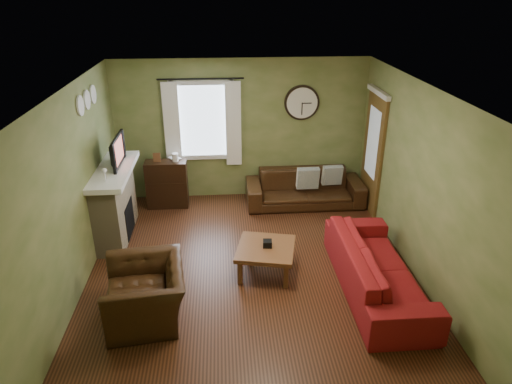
{
  "coord_description": "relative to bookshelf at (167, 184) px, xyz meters",
  "views": [
    {
      "loc": [
        -0.35,
        -5.51,
        3.79
      ],
      "look_at": [
        0.1,
        0.4,
        1.05
      ],
      "focal_mm": 32.0,
      "sensor_mm": 36.0,
      "label": 1
    }
  ],
  "objects": [
    {
      "name": "floor",
      "position": [
        1.39,
        -2.19,
        -0.44
      ],
      "size": [
        4.6,
        5.2,
        0.0
      ],
      "primitive_type": "cube",
      "color": "#432213",
      "rests_on": "ground"
    },
    {
      "name": "ceiling",
      "position": [
        1.39,
        -2.19,
        2.16
      ],
      "size": [
        4.6,
        5.2,
        0.0
      ],
      "primitive_type": "cube",
      "color": "white",
      "rests_on": "ground"
    },
    {
      "name": "wall_left",
      "position": [
        -0.91,
        -2.19,
        0.86
      ],
      "size": [
        0.0,
        5.2,
        2.6
      ],
      "primitive_type": "cube",
      "color": "olive",
      "rests_on": "ground"
    },
    {
      "name": "wall_right",
      "position": [
        3.69,
        -2.19,
        0.86
      ],
      "size": [
        0.0,
        5.2,
        2.6
      ],
      "primitive_type": "cube",
      "color": "olive",
      "rests_on": "ground"
    },
    {
      "name": "wall_back",
      "position": [
        1.39,
        0.41,
        0.86
      ],
      "size": [
        4.6,
        0.0,
        2.6
      ],
      "primitive_type": "cube",
      "color": "olive",
      "rests_on": "ground"
    },
    {
      "name": "wall_front",
      "position": [
        1.39,
        -4.79,
        0.86
      ],
      "size": [
        4.6,
        0.0,
        2.6
      ],
      "primitive_type": "cube",
      "color": "olive",
      "rests_on": "ground"
    },
    {
      "name": "fireplace",
      "position": [
        -0.71,
        -1.04,
        0.11
      ],
      "size": [
        0.4,
        1.4,
        1.1
      ],
      "primitive_type": "cube",
      "color": "tan",
      "rests_on": "floor"
    },
    {
      "name": "firebox",
      "position": [
        -0.52,
        -1.04,
        -0.14
      ],
      "size": [
        0.04,
        0.6,
        0.55
      ],
      "primitive_type": "cube",
      "color": "black",
      "rests_on": "fireplace"
    },
    {
      "name": "mantel",
      "position": [
        -0.68,
        -1.04,
        0.7
      ],
      "size": [
        0.58,
        1.6,
        0.08
      ],
      "primitive_type": "cube",
      "color": "white",
      "rests_on": "fireplace"
    },
    {
      "name": "tv",
      "position": [
        -0.66,
        -0.89,
        0.92
      ],
      "size": [
        0.08,
        0.6,
        0.35
      ],
      "primitive_type": "imported",
      "rotation": [
        0.0,
        0.0,
        1.57
      ],
      "color": "black",
      "rests_on": "mantel"
    },
    {
      "name": "tv_screen",
      "position": [
        -0.58,
        -0.89,
        0.97
      ],
      "size": [
        0.02,
        0.62,
        0.36
      ],
      "primitive_type": "cube",
      "color": "#994C3F",
      "rests_on": "mantel"
    },
    {
      "name": "medallion_left",
      "position": [
        -0.89,
        -1.39,
        1.81
      ],
      "size": [
        0.28,
        0.28,
        0.03
      ],
      "primitive_type": "cylinder",
      "color": "white",
      "rests_on": "wall_left"
    },
    {
      "name": "medallion_mid",
      "position": [
        -0.89,
        -1.04,
        1.81
      ],
      "size": [
        0.28,
        0.28,
        0.03
      ],
      "primitive_type": "cylinder",
      "color": "white",
      "rests_on": "wall_left"
    },
    {
      "name": "medallion_right",
      "position": [
        -0.89,
        -0.69,
        1.81
      ],
      "size": [
        0.28,
        0.28,
        0.03
      ],
      "primitive_type": "cylinder",
      "color": "white",
      "rests_on": "wall_left"
    },
    {
      "name": "window_pane",
      "position": [
        0.69,
        0.39,
        1.06
      ],
      "size": [
        1.0,
        0.02,
        1.3
      ],
      "primitive_type": null,
      "color": "silver",
      "rests_on": "wall_back"
    },
    {
      "name": "curtain_rod",
      "position": [
        0.69,
        0.29,
        1.83
      ],
      "size": [
        0.03,
        0.03,
        1.5
      ],
      "primitive_type": "cylinder",
      "color": "black",
      "rests_on": "wall_back"
    },
    {
      "name": "curtain_left",
      "position": [
        0.14,
        0.29,
        1.01
      ],
      "size": [
        0.28,
        0.04,
        1.55
      ],
      "primitive_type": "cube",
      "color": "white",
      "rests_on": "wall_back"
    },
    {
      "name": "curtain_right",
      "position": [
        1.24,
        0.29,
        1.01
      ],
      "size": [
        0.28,
        0.04,
        1.55
      ],
      "primitive_type": "cube",
      "color": "white",
      "rests_on": "wall_back"
    },
    {
      "name": "wall_clock",
      "position": [
        2.49,
        0.36,
        1.36
      ],
      "size": [
        0.64,
        0.06,
        0.64
      ],
      "primitive_type": null,
      "color": "white",
      "rests_on": "wall_back"
    },
    {
      "name": "door",
      "position": [
        3.66,
        -0.34,
        0.61
      ],
      "size": [
        0.05,
        0.9,
        2.1
      ],
      "primitive_type": "cube",
      "color": "brown",
      "rests_on": "floor"
    },
    {
      "name": "bookshelf",
      "position": [
        0.0,
        0.0,
        0.0
      ],
      "size": [
        0.74,
        0.31,
        0.88
      ],
      "primitive_type": null,
      "color": "black",
      "rests_on": "floor"
    },
    {
      "name": "book",
      "position": [
        0.1,
        0.07,
        0.52
      ],
      "size": [
        0.26,
        0.27,
        0.02
      ],
      "primitive_type": "imported",
      "rotation": [
        0.0,
        0.0,
        0.67
      ],
      "color": "brown",
      "rests_on": "bookshelf"
    },
    {
      "name": "sofa_brown",
      "position": [
        2.52,
        -0.09,
        -0.13
      ],
      "size": [
        2.14,
        0.84,
        0.63
      ],
      "primitive_type": "imported",
      "color": "black",
      "rests_on": "floor"
    },
    {
      "name": "pillow_left",
      "position": [
        3.03,
        -0.07,
        0.11
      ],
      "size": [
        0.37,
        0.13,
        0.37
      ],
      "primitive_type": "cube",
      "rotation": [
        0.0,
        0.0,
        0.05
      ],
      "color": "#959E9C",
      "rests_on": "sofa_brown"
    },
    {
      "name": "pillow_right",
      "position": [
        2.56,
        -0.18,
        0.11
      ],
      "size": [
        0.4,
        0.12,
        0.4
      ],
      "primitive_type": "cube",
      "rotation": [
        0.0,
        0.0,
        0.01
      ],
      "color": "#959E9C",
      "rests_on": "sofa_brown"
    },
    {
      "name": "sofa_red",
      "position": [
        3.03,
        -2.78,
        -0.1
      ],
      "size": [
        0.91,
        2.33,
        0.68
      ],
      "primitive_type": "imported",
      "rotation": [
        0.0,
        0.0,
        1.57
      ],
      "color": "maroon",
      "rests_on": "floor"
    },
    {
      "name": "armchair",
      "position": [
        0.04,
        -3.1,
        -0.09
      ],
      "size": [
        1.07,
        1.18,
        0.69
      ],
      "primitive_type": "imported",
      "rotation": [
        0.0,
        0.0,
        -1.44
      ],
      "color": "black",
      "rests_on": "floor"
    },
    {
      "name": "coffee_table",
      "position": [
        1.59,
        -2.27,
        -0.23
      ],
      "size": [
        0.94,
        0.94,
        0.42
      ],
      "primitive_type": null,
      "rotation": [
        0.0,
        0.0,
        -0.22
      ],
      "color": "brown",
      "rests_on": "floor"
    },
    {
      "name": "tissue_box",
      "position": [
        1.61,
        -2.25,
        -0.04
      ],
      "size": [
        0.13,
        0.13,
        0.09
      ],
      "primitive_type": "cube",
      "rotation": [
        0.0,
        0.0,
        -0.08
      ],
      "color": "black",
      "rests_on": "coffee_table"
    },
    {
      "name": "wine_glass_a",
      "position": [
        -0.66,
        -1.54,
        0.84
      ],
      "size": [
        0.07,
        0.07,
        0.2
      ],
      "primitive_type": null,
      "color": "white",
      "rests_on": "mantel"
    },
    {
      "name": "wine_glass_b",
      "position": [
        -0.66,
        -1.52,
        0.84
      ],
      "size": [
        0.07,
        0.07,
        0.19
      ],
      "primitive_type": null,
      "color": "white",
      "rests_on": "mantel"
    }
  ]
}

